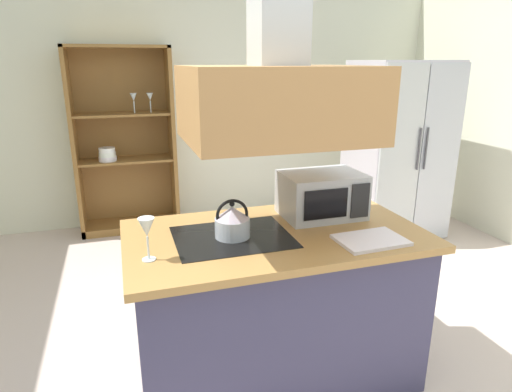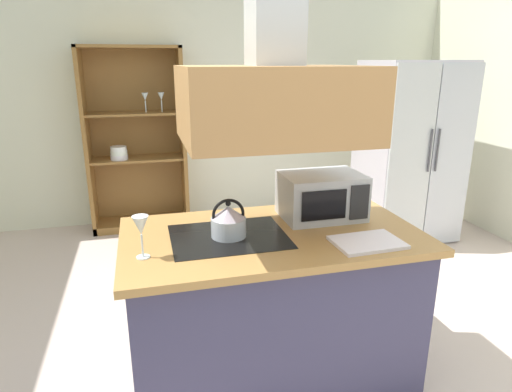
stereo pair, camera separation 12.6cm
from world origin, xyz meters
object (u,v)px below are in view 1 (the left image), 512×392
Objects in this scene: dish_cabinet at (125,151)px; wine_glass_on_counter at (147,229)px; kettle at (232,222)px; refrigerator at (397,150)px; cutting_board at (371,240)px; microwave at (321,195)px.

wine_glass_on_counter is (0.03, -2.90, 0.19)m from dish_cabinet.
kettle is (0.47, -2.75, 0.13)m from dish_cabinet.
kettle is at bearing 18.89° from wine_glass_on_counter.
dish_cabinet is at bearing 159.81° from refrigerator.
cutting_board is at bearing -127.54° from refrigerator.
cutting_board is (0.66, -0.27, -0.08)m from kettle.
microwave is at bearing -135.67° from refrigerator.
cutting_board is 1.65× the size of wine_glass_on_counter.
cutting_board is at bearing -6.28° from wine_glass_on_counter.
kettle is 0.45× the size of microwave.
microwave is 1.07m from wine_glass_on_counter.
refrigerator is at bearing 44.33° from microwave.
wine_glass_on_counter is (-1.02, -0.32, 0.02)m from microwave.
refrigerator reaches higher than microwave.
refrigerator is at bearing -20.19° from dish_cabinet.
kettle is at bearing -80.34° from dish_cabinet.
dish_cabinet is at bearing 99.66° from kettle.
microwave reaches higher than cutting_board.
kettle is at bearing -141.51° from refrigerator.
kettle is 0.47m from wine_glass_on_counter.
dish_cabinet reaches higher than wine_glass_on_counter.
dish_cabinet is (-2.69, 0.99, -0.04)m from refrigerator.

